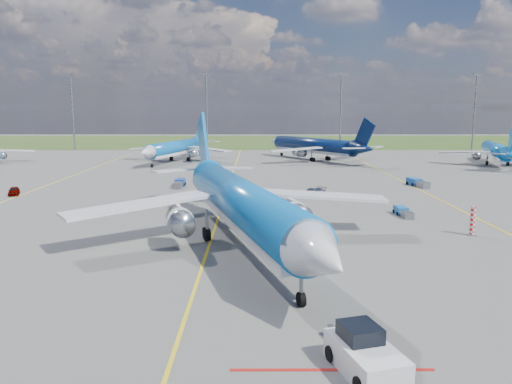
{
  "coord_description": "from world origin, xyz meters",
  "views": [
    {
      "loc": [
        4.22,
        -40.48,
        12.61
      ],
      "look_at": [
        4.38,
        10.44,
        4.0
      ],
      "focal_mm": 35.0,
      "sensor_mm": 36.0,
      "label": 1
    }
  ],
  "objects_px": {
    "service_car_b": "(217,183)",
    "baggage_tug_c": "(179,183)",
    "warning_post": "(473,221)",
    "main_airliner": "(242,246)",
    "bg_jet_nnw": "(176,162)",
    "baggage_tug_w": "(403,212)",
    "bg_jet_ne": "(495,164)",
    "service_car_a": "(14,191)",
    "baggage_tug_e": "(417,183)",
    "pushback_tug": "(364,354)",
    "service_car_c": "(313,192)",
    "bg_jet_n": "(313,160)"
  },
  "relations": [
    {
      "from": "service_car_b",
      "to": "baggage_tug_c",
      "type": "bearing_deg",
      "value": 102.2
    },
    {
      "from": "warning_post",
      "to": "main_airliner",
      "type": "xyz_separation_m",
      "value": [
        -22.93,
        -3.76,
        -1.5
      ]
    },
    {
      "from": "bg_jet_nnw",
      "to": "baggage_tug_w",
      "type": "height_order",
      "value": "bg_jet_nnw"
    },
    {
      "from": "warning_post",
      "to": "baggage_tug_c",
      "type": "bearing_deg",
      "value": 137.18
    },
    {
      "from": "bg_jet_ne",
      "to": "service_car_a",
      "type": "bearing_deg",
      "value": 40.53
    },
    {
      "from": "warning_post",
      "to": "main_airliner",
      "type": "bearing_deg",
      "value": -170.69
    },
    {
      "from": "service_car_b",
      "to": "baggage_tug_e",
      "type": "bearing_deg",
      "value": -79.21
    },
    {
      "from": "main_airliner",
      "to": "warning_post",
      "type": "bearing_deg",
      "value": -6.79
    },
    {
      "from": "pushback_tug",
      "to": "service_car_a",
      "type": "bearing_deg",
      "value": 113.13
    },
    {
      "from": "warning_post",
      "to": "main_airliner",
      "type": "relative_size",
      "value": 0.07
    },
    {
      "from": "service_car_c",
      "to": "baggage_tug_w",
      "type": "relative_size",
      "value": 1.01
    },
    {
      "from": "service_car_c",
      "to": "baggage_tug_c",
      "type": "xyz_separation_m",
      "value": [
        -20.61,
        9.13,
        -0.09
      ]
    },
    {
      "from": "bg_jet_nnw",
      "to": "bg_jet_n",
      "type": "relative_size",
      "value": 0.92
    },
    {
      "from": "service_car_b",
      "to": "service_car_c",
      "type": "height_order",
      "value": "service_car_c"
    },
    {
      "from": "bg_jet_n",
      "to": "service_car_a",
      "type": "height_order",
      "value": "bg_jet_n"
    },
    {
      "from": "main_airliner",
      "to": "bg_jet_ne",
      "type": "bearing_deg",
      "value": 34.3
    },
    {
      "from": "main_airliner",
      "to": "baggage_tug_e",
      "type": "distance_m",
      "value": 44.99
    },
    {
      "from": "bg_jet_nnw",
      "to": "pushback_tug",
      "type": "height_order",
      "value": "bg_jet_nnw"
    },
    {
      "from": "bg_jet_nnw",
      "to": "service_car_a",
      "type": "height_order",
      "value": "bg_jet_nnw"
    },
    {
      "from": "main_airliner",
      "to": "service_car_b",
      "type": "height_order",
      "value": "main_airliner"
    },
    {
      "from": "service_car_a",
      "to": "service_car_b",
      "type": "distance_m",
      "value": 30.22
    },
    {
      "from": "warning_post",
      "to": "service_car_c",
      "type": "xyz_separation_m",
      "value": [
        -13.38,
        22.37,
        -0.88
      ]
    },
    {
      "from": "warning_post",
      "to": "service_car_b",
      "type": "distance_m",
      "value": 42.2
    },
    {
      "from": "baggage_tug_c",
      "to": "service_car_b",
      "type": "bearing_deg",
      "value": 0.94
    },
    {
      "from": "bg_jet_ne",
      "to": "baggage_tug_e",
      "type": "distance_m",
      "value": 42.47
    },
    {
      "from": "baggage_tug_c",
      "to": "bg_jet_ne",
      "type": "bearing_deg",
      "value": 25.15
    },
    {
      "from": "pushback_tug",
      "to": "bg_jet_nnw",
      "type": "bearing_deg",
      "value": 88.02
    },
    {
      "from": "service_car_c",
      "to": "baggage_tug_w",
      "type": "distance_m",
      "value": 16.02
    },
    {
      "from": "baggage_tug_w",
      "to": "warning_post",
      "type": "bearing_deg",
      "value": -68.81
    },
    {
      "from": "service_car_c",
      "to": "baggage_tug_w",
      "type": "bearing_deg",
      "value": -4.41
    },
    {
      "from": "main_airliner",
      "to": "bg_jet_nnw",
      "type": "bearing_deg",
      "value": 87.4
    },
    {
      "from": "bg_jet_ne",
      "to": "service_car_b",
      "type": "xyz_separation_m",
      "value": [
        -60.7,
        -31.95,
        0.61
      ]
    },
    {
      "from": "bg_jet_n",
      "to": "service_car_a",
      "type": "distance_m",
      "value": 69.86
    },
    {
      "from": "main_airliner",
      "to": "service_car_b",
      "type": "distance_m",
      "value": 35.76
    },
    {
      "from": "service_car_b",
      "to": "service_car_a",
      "type": "bearing_deg",
      "value": 116.24
    },
    {
      "from": "bg_jet_nnw",
      "to": "bg_jet_n",
      "type": "distance_m",
      "value": 33.2
    },
    {
      "from": "baggage_tug_c",
      "to": "bg_jet_nnw",
      "type": "bearing_deg",
      "value": 99.19
    },
    {
      "from": "bg_jet_n",
      "to": "service_car_a",
      "type": "bearing_deg",
      "value": 11.74
    },
    {
      "from": "bg_jet_nnw",
      "to": "main_airliner",
      "type": "distance_m",
      "value": 75.03
    },
    {
      "from": "warning_post",
      "to": "service_car_b",
      "type": "relative_size",
      "value": 0.68
    },
    {
      "from": "baggage_tug_e",
      "to": "bg_jet_n",
      "type": "bearing_deg",
      "value": 93.66
    },
    {
      "from": "bg_jet_n",
      "to": "baggage_tug_e",
      "type": "height_order",
      "value": "bg_jet_n"
    },
    {
      "from": "baggage_tug_w",
      "to": "baggage_tug_e",
      "type": "relative_size",
      "value": 0.79
    },
    {
      "from": "bg_jet_ne",
      "to": "service_car_c",
      "type": "relative_size",
      "value": 7.96
    },
    {
      "from": "service_car_b",
      "to": "baggage_tug_c",
      "type": "relative_size",
      "value": 0.86
    },
    {
      "from": "bg_jet_nnw",
      "to": "baggage_tug_w",
      "type": "distance_m",
      "value": 70.06
    },
    {
      "from": "warning_post",
      "to": "bg_jet_ne",
      "type": "relative_size",
      "value": 0.09
    },
    {
      "from": "bg_jet_n",
      "to": "main_airliner",
      "type": "xyz_separation_m",
      "value": [
        -15.5,
        -76.52,
        0.0
      ]
    },
    {
      "from": "pushback_tug",
      "to": "warning_post",
      "type": "bearing_deg",
      "value": 41.65
    },
    {
      "from": "bg_jet_nnw",
      "to": "main_airliner",
      "type": "relative_size",
      "value": 0.81
    }
  ]
}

